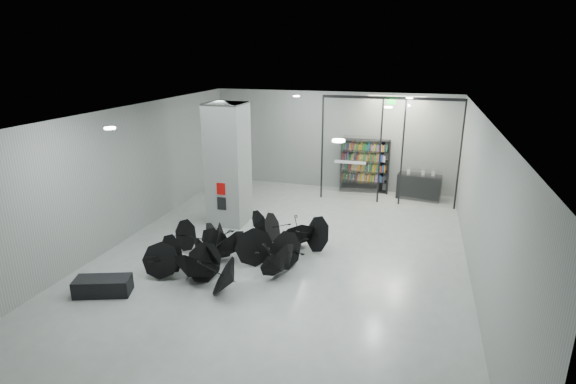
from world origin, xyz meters
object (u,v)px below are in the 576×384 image
(column, at_px, (228,165))
(bench, at_px, (103,286))
(umbrella_cluster, at_px, (239,254))
(bookshelf, at_px, (364,166))
(shop_counter, at_px, (419,187))

(column, xyz_separation_m, bench, (-1.01, -5.28, -1.79))
(umbrella_cluster, bearing_deg, bookshelf, 72.78)
(bench, xyz_separation_m, shop_counter, (7.11, 9.65, 0.28))
(bench, relative_size, umbrella_cluster, 0.26)
(column, xyz_separation_m, bookshelf, (3.91, 4.75, -0.92))
(column, distance_m, shop_counter, 7.66)
(bookshelf, distance_m, shop_counter, 2.30)
(shop_counter, relative_size, umbrella_cluster, 0.32)
(umbrella_cluster, bearing_deg, bench, -137.27)
(column, bearing_deg, bench, -100.80)
(bench, relative_size, shop_counter, 0.79)
(bookshelf, bearing_deg, column, -136.49)
(shop_counter, bearing_deg, column, -136.80)
(bookshelf, relative_size, shop_counter, 1.33)
(shop_counter, bearing_deg, bench, -118.81)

